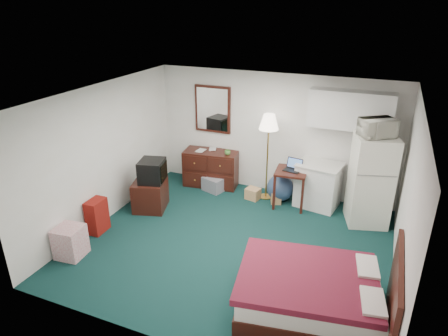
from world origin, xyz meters
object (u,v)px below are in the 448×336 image
at_px(fridge, 371,180).
at_px(suitcase, 97,216).
at_px(bed, 310,294).
at_px(tv_stand, 150,195).
at_px(dresser, 211,168).
at_px(floor_lamp, 267,157).
at_px(desk, 290,188).
at_px(kitchen_counter, 318,186).

xyz_separation_m(fridge, suitcase, (-4.33, -2.17, -0.52)).
bearing_deg(bed, tv_stand, 145.21).
bearing_deg(bed, fridge, 70.17).
distance_m(dresser, suitcase, 2.73).
height_order(dresser, bed, dresser).
height_order(floor_lamp, fridge, floor_lamp).
height_order(fridge, suitcase, fridge).
relative_size(dresser, desk, 1.53).
relative_size(desk, suitcase, 1.23).
relative_size(kitchen_counter, tv_stand, 1.35).
bearing_deg(kitchen_counter, dresser, -172.52).
relative_size(floor_lamp, fridge, 1.07).
relative_size(dresser, kitchen_counter, 1.34).
relative_size(floor_lamp, kitchen_counter, 2.06).
bearing_deg(kitchen_counter, bed, -72.27).
distance_m(floor_lamp, kitchen_counter, 1.13).
bearing_deg(desk, dresser, 166.06).
distance_m(tv_stand, suitcase, 1.16).
relative_size(dresser, floor_lamp, 0.65).
distance_m(desk, kitchen_counter, 0.54).
height_order(fridge, tv_stand, fridge).
xyz_separation_m(desk, fridge, (1.45, -0.07, 0.45)).
relative_size(kitchen_counter, suitcase, 1.41).
distance_m(kitchen_counter, fridge, 1.06).
height_order(tv_stand, suitcase, suitcase).
distance_m(dresser, tv_stand, 1.58).
bearing_deg(desk, fridge, -7.86).
relative_size(kitchen_counter, bed, 0.49).
bearing_deg(tv_stand, suitcase, -127.06).
height_order(floor_lamp, tv_stand, floor_lamp).
bearing_deg(fridge, kitchen_counter, 148.04).
bearing_deg(fridge, floor_lamp, 157.80).
height_order(dresser, kitchen_counter, kitchen_counter).
height_order(kitchen_counter, fridge, fridge).
bearing_deg(floor_lamp, suitcase, -134.45).
bearing_deg(floor_lamp, bed, -63.21).
bearing_deg(dresser, suitcase, -120.17).
height_order(floor_lamp, bed, floor_lamp).
bearing_deg(suitcase, dresser, 65.54).
xyz_separation_m(dresser, bed, (2.78, -3.06, -0.11)).
distance_m(floor_lamp, bed, 3.35).
distance_m(floor_lamp, fridge, 2.00).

